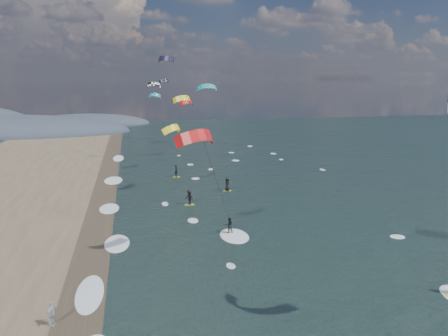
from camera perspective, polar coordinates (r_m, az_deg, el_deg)
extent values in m
plane|color=black|center=(27.89, 7.66, -19.20)|extent=(260.00, 260.00, 0.00)
cube|color=#382D23|center=(35.61, -17.29, -12.51)|extent=(3.00, 240.00, 0.00)
ellipsoid|color=#3D4756|center=(127.25, -26.53, 3.96)|extent=(64.00, 24.00, 10.00)
ellipsoid|color=#3D4756|center=(143.80, -17.62, 5.38)|extent=(40.00, 18.00, 7.00)
cube|color=gold|center=(41.42, 0.68, -8.46)|extent=(1.15, 0.35, 0.05)
imported|color=black|center=(41.17, 0.68, -7.47)|extent=(0.71, 0.56, 1.46)
ellipsoid|color=white|center=(40.76, 1.35, -8.84)|extent=(2.60, 4.20, 0.12)
cylinder|color=black|center=(36.61, -0.92, -1.87)|extent=(0.02, 0.02, 11.22)
cube|color=gold|center=(50.47, -4.54, -4.79)|extent=(1.10, 0.35, 0.05)
imported|color=black|center=(50.23, -4.56, -3.82)|extent=(1.18, 1.28, 1.73)
cube|color=gold|center=(56.49, 0.41, -2.97)|extent=(1.10, 0.35, 0.05)
imported|color=black|center=(56.27, 0.41, -2.09)|extent=(0.60, 0.87, 1.73)
cube|color=gold|center=(64.71, -6.23, -1.15)|extent=(1.10, 0.35, 0.05)
imported|color=black|center=(64.52, -6.25, -0.37)|extent=(0.51, 0.70, 1.77)
ellipsoid|color=white|center=(31.90, -15.68, -15.37)|extent=(2.40, 5.40, 0.11)
ellipsoid|color=white|center=(40.13, -14.96, -9.59)|extent=(2.40, 5.40, 0.11)
ellipsoid|color=white|center=(50.55, -14.42, -5.13)|extent=(2.40, 5.40, 0.11)
ellipsoid|color=white|center=(64.09, -13.99, -1.58)|extent=(2.40, 5.40, 0.11)
ellipsoid|color=white|center=(81.73, -13.66, 1.24)|extent=(2.40, 5.40, 0.11)
imported|color=#BABBC6|center=(28.71, -21.58, -17.28)|extent=(0.66, 0.96, 1.51)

